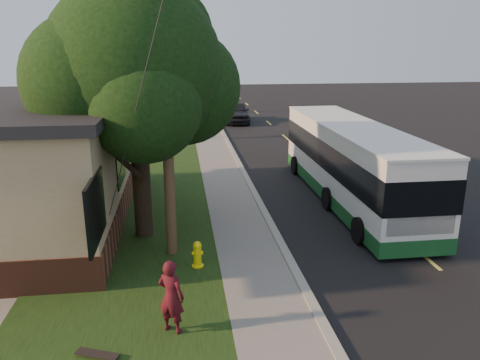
% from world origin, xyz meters
% --- Properties ---
extents(ground, '(120.00, 120.00, 0.00)m').
position_xyz_m(ground, '(0.00, 0.00, 0.00)').
color(ground, black).
rests_on(ground, ground).
extents(road, '(8.00, 80.00, 0.01)m').
position_xyz_m(road, '(4.00, 10.00, 0.01)').
color(road, black).
rests_on(road, ground).
extents(curb, '(0.25, 80.00, 0.12)m').
position_xyz_m(curb, '(0.00, 10.00, 0.06)').
color(curb, gray).
rests_on(curb, ground).
extents(sidewalk, '(2.00, 80.00, 0.08)m').
position_xyz_m(sidewalk, '(-1.00, 10.00, 0.04)').
color(sidewalk, slate).
rests_on(sidewalk, ground).
extents(grass_verge, '(5.00, 80.00, 0.07)m').
position_xyz_m(grass_verge, '(-4.50, 10.00, 0.04)').
color(grass_verge, black).
rests_on(grass_verge, ground).
extents(fire_hydrant, '(0.32, 0.32, 0.74)m').
position_xyz_m(fire_hydrant, '(-2.60, 0.00, 0.43)').
color(fire_hydrant, yellow).
rests_on(fire_hydrant, grass_verge).
extents(utility_pole, '(2.86, 3.21, 9.07)m').
position_xyz_m(utility_pole, '(-3.31, 0.99, 4.63)').
color(utility_pole, '#473321').
rests_on(utility_pole, ground).
extents(leafy_tree, '(6.30, 6.00, 7.80)m').
position_xyz_m(leafy_tree, '(-4.17, 2.65, 5.17)').
color(leafy_tree, black).
rests_on(leafy_tree, grass_verge).
extents(bare_tree_near, '(1.38, 1.21, 4.31)m').
position_xyz_m(bare_tree_near, '(-3.50, 18.00, 2.15)').
color(bare_tree_near, black).
rests_on(bare_tree_near, grass_verge).
extents(bare_tree_far, '(1.38, 1.21, 4.03)m').
position_xyz_m(bare_tree_far, '(-3.00, 30.00, 2.00)').
color(bare_tree_far, black).
rests_on(bare_tree_far, grass_verge).
extents(traffic_signal, '(0.18, 0.22, 5.50)m').
position_xyz_m(traffic_signal, '(0.50, 34.00, 3.16)').
color(traffic_signal, '#2D2D30').
rests_on(traffic_signal, ground).
extents(transit_bus, '(2.57, 11.15, 3.02)m').
position_xyz_m(transit_bus, '(3.60, 5.11, 1.61)').
color(transit_bus, silver).
rests_on(transit_bus, ground).
extents(skateboarder, '(0.72, 0.64, 1.65)m').
position_xyz_m(skateboarder, '(-3.26, -2.95, 0.89)').
color(skateboarder, '#450D16').
rests_on(skateboarder, grass_verge).
extents(skateboard_main, '(0.34, 0.83, 0.08)m').
position_xyz_m(skateboard_main, '(-3.42, -0.26, 0.13)').
color(skateboard_main, black).
rests_on(skateboard_main, grass_verge).
extents(skateboard_spare, '(0.90, 0.53, 0.08)m').
position_xyz_m(skateboard_spare, '(-4.72, -3.64, 0.13)').
color(skateboard_spare, black).
rests_on(skateboard_spare, grass_verge).
extents(distant_car, '(2.25, 4.97, 1.66)m').
position_xyz_m(distant_car, '(1.50, 24.74, 0.83)').
color(distant_car, black).
rests_on(distant_car, ground).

